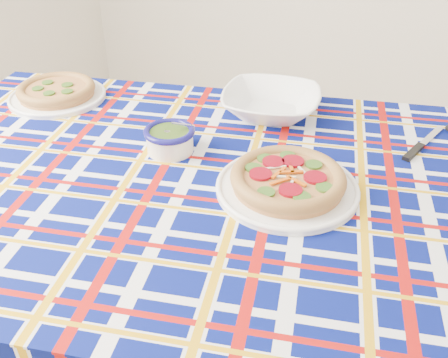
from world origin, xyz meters
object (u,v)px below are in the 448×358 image
(dining_table, at_px, (216,206))
(pesto_bowl, at_px, (170,137))
(main_focaccia_plate, at_px, (288,179))
(serving_bowl, at_px, (271,103))

(dining_table, relative_size, pesto_bowl, 13.49)
(dining_table, distance_m, main_focaccia_plate, 0.21)
(pesto_bowl, bearing_deg, main_focaccia_plate, -14.05)
(main_focaccia_plate, bearing_deg, dining_table, -178.07)
(pesto_bowl, height_order, serving_bowl, pesto_bowl)
(dining_table, xyz_separation_m, main_focaccia_plate, (0.17, 0.01, 0.11))
(serving_bowl, bearing_deg, pesto_bowl, -123.40)
(pesto_bowl, bearing_deg, dining_table, -29.30)
(dining_table, xyz_separation_m, pesto_bowl, (-0.16, 0.09, 0.12))
(serving_bowl, bearing_deg, dining_table, -95.56)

